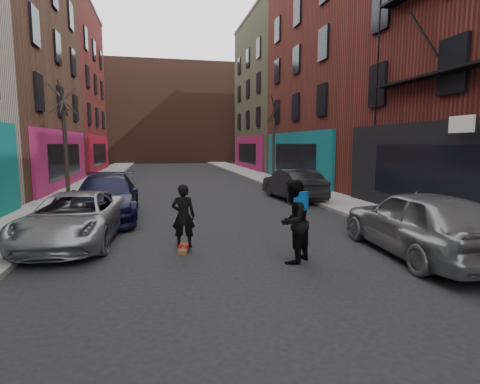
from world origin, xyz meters
name	(u,v)px	position (x,y,z in m)	size (l,w,h in m)	color
sidewalk_left	(102,177)	(-6.25, 30.00, 0.07)	(2.50, 84.00, 0.13)	gray
sidewalk_right	(253,174)	(6.25, 30.00, 0.07)	(2.50, 84.00, 0.13)	gray
buildings_right	(454,42)	(13.50, 16.00, 8.00)	(12.00, 56.00, 16.00)	#4A2820
building_far	(169,115)	(0.00, 56.00, 7.00)	(40.00, 10.00, 14.00)	#47281E
tree_left_far	(65,130)	(-6.20, 18.00, 3.38)	(2.00, 2.00, 6.50)	black
tree_right_far	(274,132)	(6.20, 24.00, 3.53)	(2.00, 2.00, 6.80)	black
parked_left_far	(74,218)	(-4.15, 9.30, 0.69)	(2.29, 4.96, 1.38)	gray
parked_left_end	(107,197)	(-3.71, 12.58, 0.79)	(2.22, 5.46, 1.58)	black
parked_right_far	(420,222)	(4.33, 6.16, 0.83)	(1.97, 4.89, 1.67)	gray
parked_right_end	(293,184)	(4.57, 15.57, 0.75)	(1.59, 4.55, 1.50)	black
skateboard	(184,249)	(-1.26, 7.81, 0.05)	(0.22, 0.80, 0.10)	brown
skateboarder	(183,216)	(-1.26, 7.81, 0.91)	(0.59, 0.39, 1.62)	black
pedestrian	(293,221)	(1.15, 6.34, 0.96)	(1.17, 1.16, 1.91)	black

